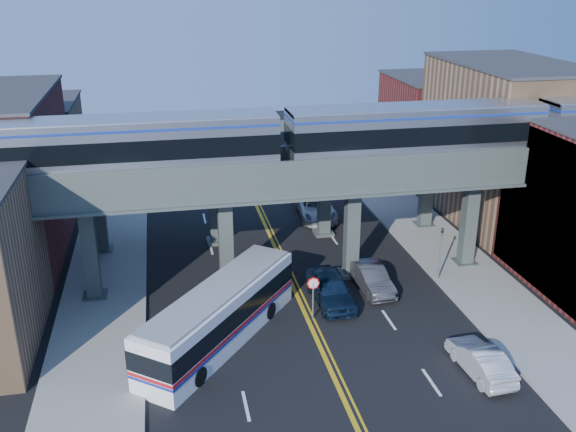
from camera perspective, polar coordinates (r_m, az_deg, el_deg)
name	(u,v)px	position (r m, az deg, el deg)	size (l,w,h in m)	color
ground	(320,348)	(34.37, 2.90, -11.62)	(120.00, 120.00, 0.00)	black
sidewalk_west	(106,281)	(42.43, -15.87, -5.60)	(5.00, 70.00, 0.16)	gray
sidewalk_east	(445,252)	(46.27, 13.77, -3.11)	(5.00, 70.00, 0.16)	gray
building_west_c	(31,150)	(59.85, -21.85, 5.47)	(8.00, 10.00, 8.00)	#98734F
building_east_b	(503,143)	(52.56, 18.60, 6.15)	(8.00, 14.00, 12.00)	#98734F
building_east_c	(434,125)	(64.15, 12.82, 7.89)	(8.00, 10.00, 9.00)	maroon
mural_panel	(542,217)	(41.17, 21.63, -0.06)	(0.10, 9.50, 9.50)	#216992
elevated_viaduct_near	(290,184)	(38.67, 0.18, 2.87)	(52.00, 3.60, 7.40)	#3F4946
elevated_viaduct_far	(270,153)	(45.26, -1.61, 5.58)	(52.00, 3.60, 7.40)	#3F4946
transit_train	(416,131)	(40.14, 11.27, 7.39)	(48.88, 3.07, 3.58)	black
stop_sign	(313,291)	(36.07, 2.25, -6.69)	(0.76, 0.09, 2.63)	slate
traffic_signal	(441,248)	(41.16, 13.41, -2.80)	(0.15, 0.18, 4.10)	slate
transit_bus	(220,315)	(34.27, -6.09, -8.79)	(9.36, 10.86, 3.04)	white
car_lane_a	(331,289)	(38.27, 3.83, -6.48)	(2.07, 5.16, 1.76)	#0D1D32
car_lane_b	(372,278)	(40.04, 7.46, -5.51)	(1.60, 4.58, 1.51)	#333436
car_lane_c	(316,208)	(51.04, 2.54, 0.72)	(2.73, 5.93, 1.65)	silver
car_lane_d	(312,200)	(52.93, 2.11, 1.44)	(2.20, 5.42, 1.57)	silver
car_parked_curb	(480,360)	(33.42, 16.74, -12.16)	(1.55, 4.44, 1.46)	silver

